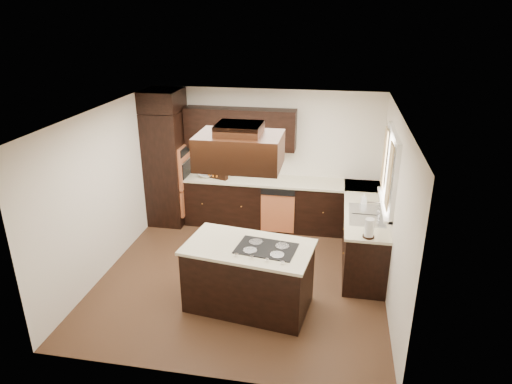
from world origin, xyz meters
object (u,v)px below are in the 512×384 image
range_hood (239,151)px  oven_column (167,168)px  island (249,277)px  spice_rack (217,170)px

range_hood → oven_column: bearing=129.7°
range_hood → island: bearing=-49.4°
oven_column → island: oven_column is taller
island → range_hood: size_ratio=1.52×
oven_column → spice_rack: oven_column is taller
oven_column → spice_rack: bearing=-0.2°
oven_column → range_hood: 3.13m
range_hood → spice_rack: (-0.91, 2.25, -1.07)m
range_hood → spice_rack: size_ratio=2.63×
oven_column → island: size_ratio=1.32×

